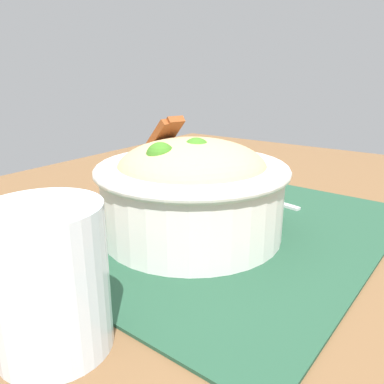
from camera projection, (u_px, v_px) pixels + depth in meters
The scene contains 5 objects.
table at pixel (248, 268), 0.49m from camera, with size 1.08×0.94×0.71m.
placemat at pixel (226, 227), 0.46m from camera, with size 0.42×0.34×0.00m, color #1E422D.
bowl at pixel (192, 187), 0.42m from camera, with size 0.23×0.23×0.13m.
fork at pixel (256, 197), 0.56m from camera, with size 0.04×0.13×0.00m.
drinking_glass at pixel (50, 288), 0.25m from camera, with size 0.08×0.08×0.10m.
Camera 1 is at (-0.40, -0.20, 0.89)m, focal length 35.91 mm.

